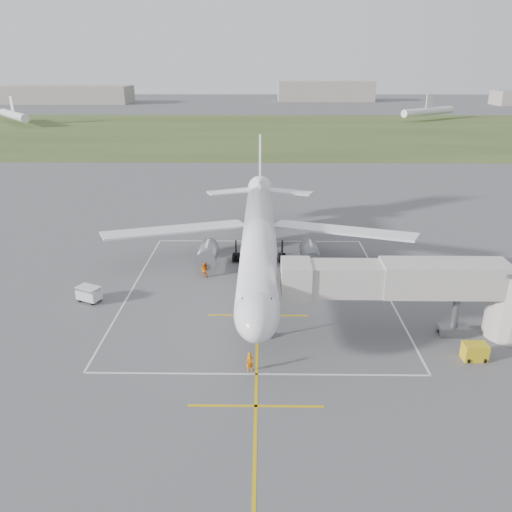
{
  "coord_description": "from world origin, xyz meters",
  "views": [
    {
      "loc": [
        0.42,
        -53.99,
        23.52
      ],
      "look_at": [
        -0.26,
        -4.0,
        4.0
      ],
      "focal_mm": 35.0,
      "sensor_mm": 36.0,
      "label": 1
    }
  ],
  "objects_px": {
    "gpu_unit": "(475,352)",
    "ramp_worker_wing": "(204,270)",
    "airliner": "(259,238)",
    "baggage_cart": "(89,294)",
    "jet_bridge": "(434,288)",
    "ramp_worker_nose": "(250,362)"
  },
  "relations": [
    {
      "from": "gpu_unit",
      "to": "baggage_cart",
      "type": "height_order",
      "value": "baggage_cart"
    },
    {
      "from": "jet_bridge",
      "to": "ramp_worker_wing",
      "type": "height_order",
      "value": "jet_bridge"
    },
    {
      "from": "airliner",
      "to": "gpu_unit",
      "type": "height_order",
      "value": "airliner"
    },
    {
      "from": "ramp_worker_nose",
      "to": "ramp_worker_wing",
      "type": "xyz_separation_m",
      "value": [
        -5.78,
        19.04,
        0.03
      ]
    },
    {
      "from": "gpu_unit",
      "to": "jet_bridge",
      "type": "bearing_deg",
      "value": 121.5
    },
    {
      "from": "jet_bridge",
      "to": "ramp_worker_nose",
      "type": "relative_size",
      "value": 13.94
    },
    {
      "from": "ramp_worker_nose",
      "to": "baggage_cart",
      "type": "bearing_deg",
      "value": 126.78
    },
    {
      "from": "airliner",
      "to": "baggage_cart",
      "type": "bearing_deg",
      "value": -156.07
    },
    {
      "from": "gpu_unit",
      "to": "ramp_worker_nose",
      "type": "height_order",
      "value": "ramp_worker_nose"
    },
    {
      "from": "airliner",
      "to": "baggage_cart",
      "type": "xyz_separation_m",
      "value": [
        -17.71,
        -7.86,
        -3.54
      ]
    },
    {
      "from": "ramp_worker_nose",
      "to": "airliner",
      "type": "bearing_deg",
      "value": 71.15
    },
    {
      "from": "gpu_unit",
      "to": "ramp_worker_nose",
      "type": "relative_size",
      "value": 1.19
    },
    {
      "from": "airliner",
      "to": "gpu_unit",
      "type": "bearing_deg",
      "value": -44.93
    },
    {
      "from": "airliner",
      "to": "ramp_worker_wing",
      "type": "relative_size",
      "value": 27.01
    },
    {
      "from": "gpu_unit",
      "to": "ramp_worker_wing",
      "type": "xyz_separation_m",
      "value": [
        -24.7,
        17.08,
        0.14
      ]
    },
    {
      "from": "baggage_cart",
      "to": "ramp_worker_wing",
      "type": "height_order",
      "value": "ramp_worker_wing"
    },
    {
      "from": "airliner",
      "to": "ramp_worker_wing",
      "type": "bearing_deg",
      "value": -168.87
    },
    {
      "from": "jet_bridge",
      "to": "airliner",
      "type": "bearing_deg",
      "value": 137.81
    },
    {
      "from": "airliner",
      "to": "jet_bridge",
      "type": "height_order",
      "value": "airliner"
    },
    {
      "from": "airliner",
      "to": "jet_bridge",
      "type": "bearing_deg",
      "value": -42.19
    },
    {
      "from": "ramp_worker_nose",
      "to": "ramp_worker_wing",
      "type": "relative_size",
      "value": 0.97
    },
    {
      "from": "ramp_worker_wing",
      "to": "baggage_cart",
      "type": "bearing_deg",
      "value": 47.54
    }
  ]
}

